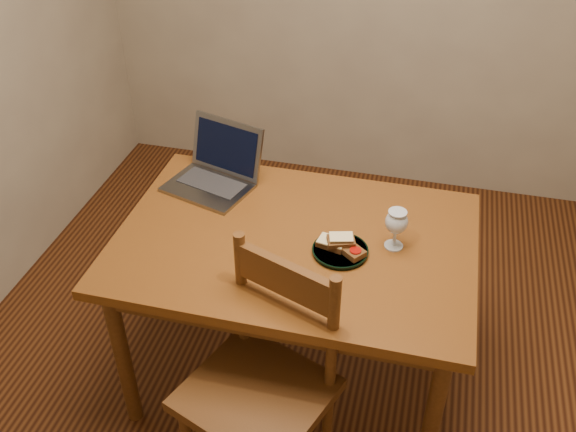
% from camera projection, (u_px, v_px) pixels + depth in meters
% --- Properties ---
extents(floor, '(3.20, 3.20, 0.02)m').
position_uv_depth(floor, '(322.00, 370.00, 2.80)').
color(floor, black).
rests_on(floor, ground).
extents(table, '(1.30, 0.90, 0.74)m').
position_uv_depth(table, '(295.00, 256.00, 2.39)').
color(table, '#50250D').
rests_on(table, floor).
extents(chair, '(0.57, 0.55, 0.48)m').
position_uv_depth(chair, '(261.00, 378.00, 2.11)').
color(chair, '#45270E').
rests_on(chair, floor).
extents(plate, '(0.20, 0.20, 0.02)m').
position_uv_depth(plate, '(340.00, 251.00, 2.26)').
color(plate, black).
rests_on(plate, table).
extents(sandwich_cheese, '(0.11, 0.08, 0.03)m').
position_uv_depth(sandwich_cheese, '(332.00, 243.00, 2.26)').
color(sandwich_cheese, '#381E0C').
rests_on(sandwich_cheese, plate).
extents(sandwich_tomato, '(0.12, 0.11, 0.03)m').
position_uv_depth(sandwich_tomato, '(351.00, 249.00, 2.23)').
color(sandwich_tomato, '#381E0C').
rests_on(sandwich_tomato, plate).
extents(sandwich_top, '(0.11, 0.08, 0.03)m').
position_uv_depth(sandwich_top, '(341.00, 240.00, 2.24)').
color(sandwich_top, '#381E0C').
rests_on(sandwich_top, plate).
extents(milk_glass, '(0.08, 0.08, 0.16)m').
position_uv_depth(milk_glass, '(396.00, 229.00, 2.25)').
color(milk_glass, white).
rests_on(milk_glass, table).
extents(laptop, '(0.40, 0.38, 0.24)m').
position_uv_depth(laptop, '(217.00, 168.00, 2.60)').
color(laptop, slate).
rests_on(laptop, table).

